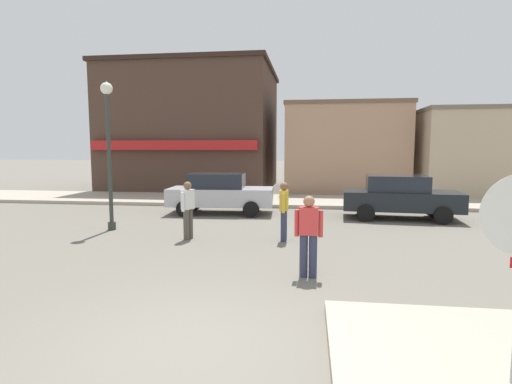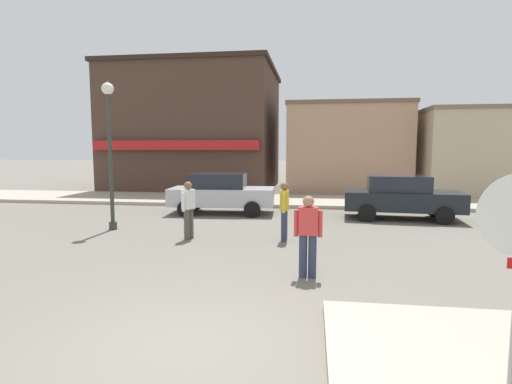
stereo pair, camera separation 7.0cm
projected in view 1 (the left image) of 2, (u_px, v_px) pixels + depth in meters
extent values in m
plane|color=#6B665B|center=(190.00, 346.00, 5.09)|extent=(160.00, 160.00, 0.00)
cube|color=#A89E8C|center=(278.00, 200.00, 18.86)|extent=(80.00, 4.00, 0.15)
cylinder|color=#333833|center=(109.00, 162.00, 12.20)|extent=(0.12, 0.12, 4.20)
cylinder|color=#333833|center=(112.00, 226.00, 12.41)|extent=(0.24, 0.24, 0.24)
sphere|color=white|center=(106.00, 88.00, 11.96)|extent=(0.36, 0.36, 0.36)
cone|color=#333833|center=(106.00, 84.00, 11.94)|extent=(0.32, 0.32, 0.18)
cube|color=#B7B7BC|center=(221.00, 196.00, 15.48)|extent=(4.10, 1.94, 0.66)
cube|color=#1E232D|center=(217.00, 181.00, 15.42)|extent=(2.16, 1.52, 0.56)
cylinder|color=black|center=(255.00, 203.00, 16.27)|extent=(0.61, 0.22, 0.60)
cylinder|color=black|center=(251.00, 209.00, 14.58)|extent=(0.61, 0.22, 0.60)
cylinder|color=black|center=(195.00, 203.00, 16.45)|extent=(0.61, 0.22, 0.60)
cylinder|color=black|center=(184.00, 209.00, 14.77)|extent=(0.61, 0.22, 0.60)
cube|color=black|center=(401.00, 200.00, 14.27)|extent=(4.12, 2.01, 0.66)
cube|color=#1E232D|center=(397.00, 183.00, 14.24)|extent=(2.18, 1.55, 0.56)
cylinder|color=black|center=(432.00, 208.00, 14.88)|extent=(0.61, 0.23, 0.60)
cylinder|color=black|center=(443.00, 216.00, 13.22)|extent=(0.61, 0.23, 0.60)
cylinder|color=black|center=(363.00, 206.00, 15.40)|extent=(0.61, 0.23, 0.60)
cylinder|color=black|center=(366.00, 213.00, 13.75)|extent=(0.61, 0.23, 0.60)
cylinder|color=#2D334C|center=(313.00, 256.00, 7.77)|extent=(0.16, 0.16, 0.85)
cylinder|color=#2D334C|center=(304.00, 256.00, 7.80)|extent=(0.16, 0.16, 0.85)
cube|color=#D13838|center=(309.00, 221.00, 7.71)|extent=(0.37, 0.23, 0.54)
sphere|color=#9E7051|center=(309.00, 201.00, 7.67)|extent=(0.22, 0.22, 0.22)
cylinder|color=#D13838|center=(321.00, 224.00, 7.68)|extent=(0.09, 0.09, 0.52)
cylinder|color=#D13838|center=(297.00, 223.00, 7.75)|extent=(0.09, 0.09, 0.52)
cylinder|color=#2D334C|center=(284.00, 225.00, 10.96)|extent=(0.16, 0.16, 0.85)
cylinder|color=#2D334C|center=(284.00, 226.00, 10.79)|extent=(0.16, 0.16, 0.85)
cube|color=gold|center=(284.00, 200.00, 10.80)|extent=(0.22, 0.36, 0.54)
sphere|color=brown|center=(284.00, 186.00, 10.76)|extent=(0.22, 0.22, 0.22)
cylinder|color=gold|center=(285.00, 201.00, 11.03)|extent=(0.09, 0.09, 0.52)
cylinder|color=gold|center=(283.00, 203.00, 10.58)|extent=(0.09, 0.09, 0.52)
cylinder|color=#4C473D|center=(190.00, 223.00, 11.17)|extent=(0.16, 0.16, 0.85)
cylinder|color=#4C473D|center=(186.00, 225.00, 11.01)|extent=(0.16, 0.16, 0.85)
cube|color=white|center=(188.00, 199.00, 11.01)|extent=(0.32, 0.41, 0.54)
sphere|color=brown|center=(187.00, 186.00, 10.97)|extent=(0.22, 0.22, 0.22)
cylinder|color=white|center=(193.00, 200.00, 11.22)|extent=(0.11, 0.11, 0.52)
cylinder|color=white|center=(183.00, 202.00, 10.81)|extent=(0.11, 0.11, 0.52)
cube|color=#473328|center=(196.00, 131.00, 25.47)|extent=(9.57, 8.64, 7.22)
cube|color=#B21E1E|center=(173.00, 145.00, 21.17)|extent=(9.09, 0.40, 0.50)
cube|color=#2E211A|center=(195.00, 72.00, 25.07)|extent=(9.86, 8.90, 0.24)
cube|color=tan|center=(343.00, 150.00, 23.92)|extent=(6.58, 6.69, 4.84)
cube|color=brown|center=(344.00, 108.00, 23.65)|extent=(6.71, 6.83, 0.20)
cube|color=tan|center=(463.00, 155.00, 21.78)|extent=(5.19, 6.03, 4.38)
cube|color=#716452|center=(466.00, 112.00, 21.53)|extent=(5.29, 6.15, 0.20)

